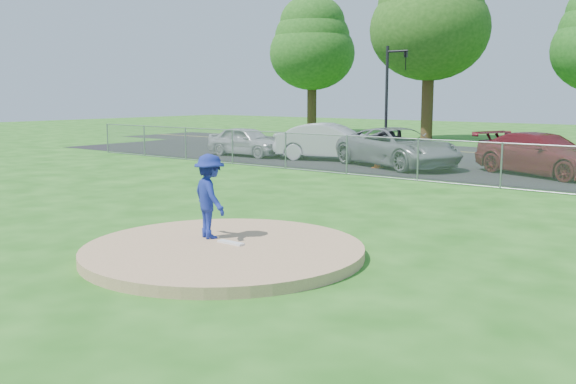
% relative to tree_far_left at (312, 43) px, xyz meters
% --- Properties ---
extents(ground, '(120.00, 120.00, 0.00)m').
position_rel_tree_far_left_xyz_m(ground, '(22.00, -23.00, -7.06)').
color(ground, '#1A5612').
rests_on(ground, ground).
extents(pitchers_mound, '(5.40, 5.40, 0.20)m').
position_rel_tree_far_left_xyz_m(pitchers_mound, '(22.00, -33.00, -6.96)').
color(pitchers_mound, tan).
rests_on(pitchers_mound, ground).
extents(pitching_rubber, '(0.60, 0.15, 0.04)m').
position_rel_tree_far_left_xyz_m(pitching_rubber, '(22.00, -32.80, -6.84)').
color(pitching_rubber, white).
rests_on(pitching_rubber, pitchers_mound).
extents(chain_link_fence, '(40.00, 0.06, 1.50)m').
position_rel_tree_far_left_xyz_m(chain_link_fence, '(22.00, -21.00, -6.31)').
color(chain_link_fence, gray).
rests_on(chain_link_fence, ground).
extents(parking_lot, '(50.00, 8.00, 0.01)m').
position_rel_tree_far_left_xyz_m(parking_lot, '(22.00, -16.50, -7.05)').
color(parking_lot, black).
rests_on(parking_lot, ground).
extents(street, '(60.00, 7.00, 0.01)m').
position_rel_tree_far_left_xyz_m(street, '(22.00, -9.00, -7.06)').
color(street, black).
rests_on(street, ground).
extents(tree_far_left, '(6.72, 6.72, 10.74)m').
position_rel_tree_far_left_xyz_m(tree_far_left, '(0.00, 0.00, 0.00)').
color(tree_far_left, '#392814').
rests_on(tree_far_left, ground).
extents(tree_left, '(7.84, 7.84, 12.53)m').
position_rel_tree_far_left_xyz_m(tree_left, '(11.00, -2.00, 1.18)').
color(tree_left, '#3D2816').
rests_on(tree_left, ground).
extents(traffic_signal_left, '(1.28, 0.20, 5.60)m').
position_rel_tree_far_left_xyz_m(traffic_signal_left, '(13.24, -11.00, -3.70)').
color(traffic_signal_left, black).
rests_on(traffic_signal_left, ground).
extents(pitcher, '(1.26, 1.00, 1.70)m').
position_rel_tree_far_left_xyz_m(pitcher, '(21.32, -32.67, -6.01)').
color(pitcher, navy).
rests_on(pitcher, pitchers_mound).
extents(traffic_cone, '(0.32, 0.32, 0.62)m').
position_rel_tree_far_left_xyz_m(traffic_cone, '(16.80, -18.34, -6.74)').
color(traffic_cone, '#FF550D').
rests_on(traffic_cone, parking_lot).
extents(parked_car_silver, '(4.30, 1.78, 1.46)m').
position_rel_tree_far_left_xyz_m(parked_car_silver, '(9.00, -17.80, -6.32)').
color(parked_car_silver, '#B9B9BE').
rests_on(parked_car_silver, parking_lot).
extents(parked_car_white, '(5.48, 3.34, 1.70)m').
position_rel_tree_far_left_xyz_m(parked_car_white, '(13.44, -16.88, -6.20)').
color(parked_car_white, silver).
rests_on(parked_car_white, parking_lot).
extents(parked_car_gray, '(6.54, 4.74, 1.65)m').
position_rel_tree_far_left_xyz_m(parked_car_gray, '(17.30, -17.49, -6.22)').
color(parked_car_gray, gray).
rests_on(parked_car_gray, parking_lot).
extents(parked_car_darkred, '(5.98, 4.17, 1.61)m').
position_rel_tree_far_left_xyz_m(parked_car_darkred, '(23.02, -16.65, -6.25)').
color(parked_car_darkred, maroon).
rests_on(parked_car_darkred, parking_lot).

